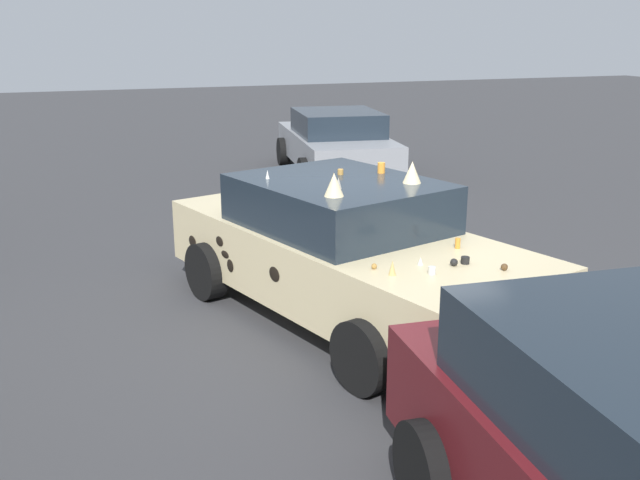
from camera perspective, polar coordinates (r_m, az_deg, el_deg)
ground_plane at (r=8.02m, az=2.03°, el=-5.98°), size 60.00×60.00×0.00m
art_car_decorated at (r=7.78m, az=1.96°, el=-0.77°), size 4.86×3.08×1.72m
parked_sedan_far_right at (r=15.45m, az=1.27°, el=7.58°), size 4.34×2.43×1.33m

